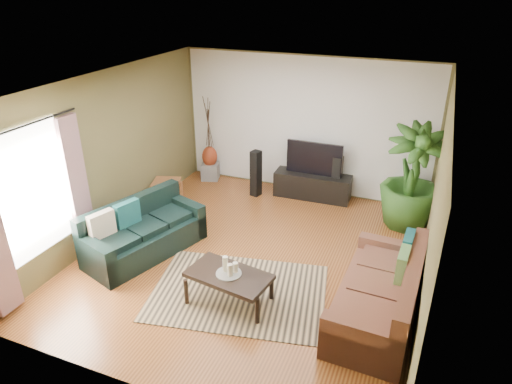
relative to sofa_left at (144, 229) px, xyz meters
The scene contains 27 objects.
floor 1.73m from the sofa_left, 16.91° to the left, with size 5.50×5.50×0.00m, color brown.
ceiling 2.83m from the sofa_left, 16.91° to the left, with size 5.50×5.50×0.00m, color white.
wall_back 3.73m from the sofa_left, 63.65° to the left, with size 5.00×5.00×0.00m, color brown.
wall_front 2.92m from the sofa_left, 54.66° to the right, with size 5.00×5.00×0.00m, color brown.
wall_left 1.38m from the sofa_left, 151.44° to the left, with size 5.50×5.50×0.00m, color brown.
wall_right 4.24m from the sofa_left, ahead, with size 5.50×5.50×0.00m, color brown.
backwall_panel 3.72m from the sofa_left, 63.58° to the left, with size 4.90×4.90×0.00m, color white.
window_pane 1.72m from the sofa_left, 128.22° to the right, with size 1.80×1.80×0.00m, color white.
curtain_far 1.16m from the sofa_left, 156.32° to the right, with size 0.08×0.35×2.20m, color gray.
curtain_rod 2.33m from the sofa_left, 126.60° to the right, with size 0.03×0.03×1.90m, color black.
sofa_left is the anchor object (origin of this frame).
sofa_right 3.61m from the sofa_left, ahead, with size 2.06×0.93×0.85m, color brown.
area_rug 1.87m from the sofa_left, 12.18° to the right, with size 2.38×1.69×0.01m, color tan.
coffee_table 1.85m from the sofa_left, 19.14° to the right, with size 1.10×0.60×0.45m, color black.
candle_tray 1.84m from the sofa_left, 19.14° to the right, with size 0.34×0.34×0.01m, color gray.
candle_tall 1.78m from the sofa_left, 18.86° to the right, with size 0.07×0.07×0.22m, color #F1ECCB.
candle_mid 1.89m from the sofa_left, 19.89° to the right, with size 0.07×0.07×0.17m, color beige.
candle_short 1.89m from the sofa_left, 16.72° to the right, with size 0.07×0.07×0.14m, color #F0E8CB.
tv_stand 3.50m from the sofa_left, 57.01° to the left, with size 1.49×0.45×0.50m, color black.
television 3.53m from the sofa_left, 57.19° to the left, with size 1.09×0.06×0.64m, color black.
speaker_left 2.73m from the sofa_left, 72.35° to the left, with size 0.17×0.19×0.93m, color black.
speaker_right 3.81m from the sofa_left, 51.73° to the left, with size 0.16×0.18×0.90m, color black.
potted_plant 4.50m from the sofa_left, 33.57° to the left, with size 1.02×1.02×1.82m, color #28521B.
plant_pot 4.49m from the sofa_left, 33.57° to the left, with size 0.34×0.34×0.26m, color black.
pedestal 3.02m from the sofa_left, 97.36° to the left, with size 0.35×0.35×0.35m, color gray.
vase 3.01m from the sofa_left, 97.36° to the left, with size 0.32×0.32×0.45m, color maroon.
side_table 1.64m from the sofa_left, 110.14° to the left, with size 0.48×0.48×0.51m, color brown.
Camera 1 is at (2.31, -5.54, 4.01)m, focal length 32.00 mm.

